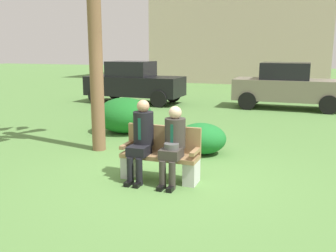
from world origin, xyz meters
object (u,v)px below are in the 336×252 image
(park_bench, at_px, (161,156))
(shrub_mid_lawn, at_px, (202,138))
(seated_man_right, at_px, (173,141))
(shrub_near_bench, at_px, (125,115))
(seated_man_left, at_px, (142,136))
(parked_car_near, at_px, (134,82))
(parked_car_far, at_px, (288,86))

(park_bench, distance_m, shrub_mid_lawn, 1.79)
(park_bench, distance_m, seated_man_right, 0.43)
(park_bench, height_order, seated_man_right, seated_man_right)
(park_bench, xyz_separation_m, shrub_near_bench, (-2.18, 3.07, 0.07))
(seated_man_left, height_order, parked_car_near, parked_car_near)
(seated_man_left, relative_size, shrub_near_bench, 0.91)
(seated_man_right, relative_size, parked_car_near, 0.32)
(seated_man_left, bearing_deg, seated_man_right, -1.36)
(seated_man_left, xyz_separation_m, shrub_mid_lawn, (0.54, 1.89, -0.43))
(park_bench, height_order, shrub_mid_lawn, park_bench)
(park_bench, xyz_separation_m, seated_man_right, (0.26, -0.13, 0.31))
(seated_man_right, relative_size, parked_car_far, 0.32)
(seated_man_right, xyz_separation_m, shrub_mid_lawn, (-0.02, 1.90, -0.38))
(parked_car_far, bearing_deg, seated_man_right, -98.93)
(park_bench, height_order, shrub_near_bench, shrub_near_bench)
(park_bench, distance_m, shrub_near_bench, 3.77)
(seated_man_right, bearing_deg, park_bench, 154.06)
(seated_man_left, height_order, seated_man_right, seated_man_left)
(park_bench, bearing_deg, seated_man_left, -159.51)
(parked_car_near, bearing_deg, parked_car_far, 5.07)
(park_bench, bearing_deg, shrub_near_bench, 125.44)
(shrub_near_bench, bearing_deg, parked_car_far, 55.94)
(shrub_near_bench, distance_m, parked_car_far, 6.86)
(shrub_near_bench, bearing_deg, shrub_mid_lawn, -28.07)
(seated_man_right, bearing_deg, shrub_mid_lawn, 90.56)
(seated_man_right, xyz_separation_m, shrub_near_bench, (-2.44, 3.19, -0.25))
(park_bench, bearing_deg, shrub_mid_lawn, 82.23)
(seated_man_right, xyz_separation_m, parked_car_near, (-4.54, 8.34, 0.13))
(seated_man_left, distance_m, shrub_mid_lawn, 2.01)
(seated_man_right, distance_m, shrub_near_bench, 4.03)
(shrub_near_bench, height_order, parked_car_far, parked_car_far)
(shrub_near_bench, relative_size, shrub_mid_lawn, 1.43)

